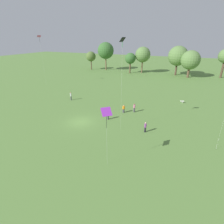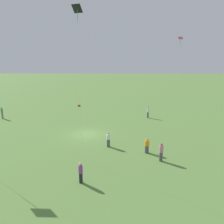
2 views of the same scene
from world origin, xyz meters
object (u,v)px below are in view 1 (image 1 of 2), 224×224
(person_5, at_px, (71,96))
(person_4, at_px, (108,115))
(dog_0, at_px, (182,101))
(person_3, at_px, (124,109))
(person_0, at_px, (134,108))
(person_1, at_px, (145,127))
(kite_2, at_px, (122,46))
(kite_0, at_px, (106,113))
(kite_1, at_px, (39,39))

(person_5, bearing_deg, person_4, -52.44)
(dog_0, bearing_deg, person_3, 113.35)
(person_5, xyz_separation_m, dog_0, (23.80, 8.31, -0.56))
(person_0, xyz_separation_m, person_5, (-15.54, 0.83, 0.09))
(person_1, xyz_separation_m, kite_2, (-3.87, -0.51, 11.62))
(person_3, height_order, person_4, person_4)
(person_5, distance_m, kite_0, 24.78)
(person_4, xyz_separation_m, dog_0, (11.56, 14.20, -0.41))
(kite_0, xyz_separation_m, kite_2, (-1.72, 8.69, 6.00))
(person_0, distance_m, kite_1, 34.69)
(person_1, bearing_deg, person_5, 67.57)
(person_1, relative_size, person_5, 0.89)
(person_0, bearing_deg, person_4, 2.02)
(person_4, bearing_deg, person_3, 88.25)
(person_1, distance_m, dog_0, 16.61)
(person_0, bearing_deg, kite_0, 41.32)
(person_5, bearing_deg, kite_0, -71.15)
(person_1, xyz_separation_m, dog_0, (4.38, 16.01, -0.45))
(person_3, xyz_separation_m, kite_0, (3.55, -14.99, 5.73))
(kite_2, relative_size, dog_0, 16.38)
(person_3, xyz_separation_m, kite_2, (1.83, -6.30, 11.73))
(person_5, xyz_separation_m, kite_1, (-15.51, 8.60, 12.17))
(kite_1, bearing_deg, person_1, 147.54)
(person_1, relative_size, kite_2, 0.12)
(person_0, height_order, person_4, person_0)
(person_0, xyz_separation_m, person_1, (3.87, -6.87, -0.02))
(person_3, relative_size, kite_0, 0.22)
(person_0, distance_m, dog_0, 12.33)
(person_1, xyz_separation_m, person_5, (-19.42, 7.70, 0.11))
(person_5, distance_m, dog_0, 25.21)
(person_0, distance_m, person_3, 2.12)
(person_0, bearing_deg, kite_2, 35.25)
(person_0, distance_m, kite_0, 17.11)
(person_5, height_order, dog_0, person_5)
(kite_0, xyz_separation_m, dog_0, (6.53, 25.21, -6.08))
(person_0, xyz_separation_m, person_3, (-1.82, -1.08, -0.12))
(kite_2, bearing_deg, kite_1, -54.22)
(person_0, relative_size, dog_0, 2.13)
(person_0, bearing_deg, kite_1, -71.69)
(person_0, relative_size, person_1, 1.04)
(kite_2, bearing_deg, person_4, -60.88)
(person_4, height_order, kite_2, kite_2)
(person_3, bearing_deg, person_0, 45.43)
(kite_1, bearing_deg, person_4, 144.99)
(person_0, bearing_deg, person_1, 64.63)
(person_4, bearing_deg, person_5, 173.02)
(person_0, height_order, kite_1, kite_1)
(person_3, bearing_deg, dog_0, 60.15)
(kite_1, bearing_deg, person_5, 143.55)
(person_3, distance_m, person_4, 4.24)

